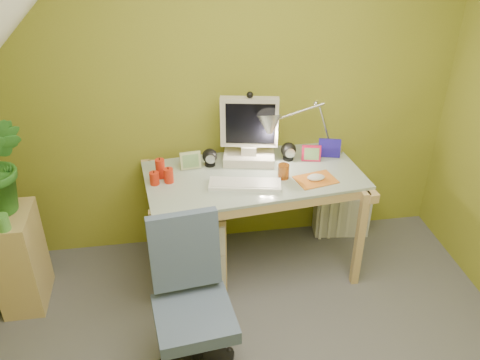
{
  "coord_description": "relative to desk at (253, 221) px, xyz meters",
  "views": [
    {
      "loc": [
        -0.41,
        -1.59,
        2.42
      ],
      "look_at": [
        0.0,
        1.0,
        0.85
      ],
      "focal_mm": 38.0,
      "sensor_mm": 36.0,
      "label": 1
    }
  ],
  "objects": [
    {
      "name": "candle_cluster",
      "position": [
        -0.6,
        0.01,
        0.44
      ],
      "size": [
        0.18,
        0.16,
        0.13
      ],
      "primitive_type": null,
      "rotation": [
        0.0,
        0.0,
        -0.04
      ],
      "color": "red",
      "rests_on": "desk"
    },
    {
      "name": "monitor",
      "position": [
        0.0,
        0.18,
        0.61
      ],
      "size": [
        0.38,
        0.26,
        0.47
      ],
      "primitive_type": null,
      "rotation": [
        0.0,
        0.0,
        -0.19
      ],
      "color": "beige",
      "rests_on": "desk"
    },
    {
      "name": "side_ledge",
      "position": [
        -1.53,
        -0.13,
        -0.04
      ],
      "size": [
        0.25,
        0.39,
        0.68
      ],
      "primitive_type": "cube",
      "color": "tan",
      "rests_on": "floor"
    },
    {
      "name": "keyboard",
      "position": [
        -0.08,
        -0.14,
        0.39
      ],
      "size": [
        0.47,
        0.23,
        0.02
      ],
      "primitive_type": "cube",
      "rotation": [
        0.0,
        0.0,
        -0.19
      ],
      "color": "white",
      "rests_on": "desk"
    },
    {
      "name": "desk_lamp",
      "position": [
        0.45,
        0.18,
        0.68
      ],
      "size": [
        0.58,
        0.27,
        0.6
      ],
      "primitive_type": null,
      "rotation": [
        0.0,
        0.0,
        -0.05
      ],
      "color": "#B6B7BB",
      "rests_on": "desk"
    },
    {
      "name": "speaker_right",
      "position": [
        0.27,
        0.16,
        0.44
      ],
      "size": [
        0.12,
        0.12,
        0.13
      ],
      "primitive_type": null,
      "rotation": [
        0.0,
        0.0,
        -0.15
      ],
      "color": "black",
      "rests_on": "desk"
    },
    {
      "name": "photo_frame_red",
      "position": [
        0.42,
        0.12,
        0.43
      ],
      "size": [
        0.13,
        0.04,
        0.11
      ],
      "primitive_type": "cube",
      "rotation": [
        0.0,
        0.0,
        -0.21
      ],
      "color": "#D61642",
      "rests_on": "desk"
    },
    {
      "name": "desk",
      "position": [
        0.0,
        0.0,
        0.0
      ],
      "size": [
        1.46,
        0.84,
        0.75
      ],
      "primitive_type": null,
      "rotation": [
        0.0,
        0.0,
        0.1
      ],
      "color": "tan",
      "rests_on": "floor"
    },
    {
      "name": "radiator",
      "position": [
        0.75,
        0.27,
        -0.17
      ],
      "size": [
        0.43,
        0.22,
        0.42
      ],
      "primitive_type": "cube",
      "rotation": [
        0.0,
        0.0,
        -0.13
      ],
      "color": "silver",
      "rests_on": "floor"
    },
    {
      "name": "photo_frame_green",
      "position": [
        -0.4,
        0.14,
        0.43
      ],
      "size": [
        0.14,
        0.03,
        0.12
      ],
      "primitive_type": "cube",
      "rotation": [
        0.0,
        0.0,
        0.11
      ],
      "color": "#B2C285",
      "rests_on": "desk"
    },
    {
      "name": "amber_tumbler",
      "position": [
        0.18,
        -0.08,
        0.42
      ],
      "size": [
        0.09,
        0.09,
        0.1
      ],
      "primitive_type": "cylinder",
      "rotation": [
        0.0,
        0.0,
        0.2
      ],
      "color": "#924915",
      "rests_on": "desk"
    },
    {
      "name": "green_cup",
      "position": [
        -1.51,
        -0.28,
        0.35
      ],
      "size": [
        0.08,
        0.08,
        0.1
      ],
      "primitive_type": "cylinder",
      "rotation": [
        0.0,
        0.0,
        -0.03
      ],
      "color": "#52A042",
      "rests_on": "side_ledge"
    },
    {
      "name": "task_chair",
      "position": [
        -0.47,
        -0.89,
        0.05
      ],
      "size": [
        0.52,
        0.52,
        0.84
      ],
      "primitive_type": null,
      "rotation": [
        0.0,
        0.0,
        0.11
      ],
      "color": "#42516D",
      "rests_on": "floor"
    },
    {
      "name": "mouse",
      "position": [
        0.38,
        -0.14,
        0.39
      ],
      "size": [
        0.13,
        0.09,
        0.04
      ],
      "primitive_type": "ellipsoid",
      "rotation": [
        0.0,
        0.0,
        -0.21
      ],
      "color": "silver",
      "rests_on": "mousepad"
    },
    {
      "name": "speaker_left",
      "position": [
        -0.27,
        0.16,
        0.44
      ],
      "size": [
        0.12,
        0.12,
        0.12
      ],
      "primitive_type": null,
      "rotation": [
        0.0,
        0.0,
        -0.22
      ],
      "color": "black",
      "rests_on": "desk"
    },
    {
      "name": "wall_back",
      "position": [
        -0.13,
        0.37,
        0.83
      ],
      "size": [
        3.2,
        0.01,
        2.4
      ],
      "primitive_type": "cube",
      "color": "olive",
      "rests_on": "floor"
    },
    {
      "name": "photo_frame_blue",
      "position": [
        0.56,
        0.16,
        0.44
      ],
      "size": [
        0.15,
        0.06,
        0.13
      ],
      "primitive_type": "cube",
      "rotation": [
        0.0,
        0.0,
        -0.27
      ],
      "color": "#211698",
      "rests_on": "desk"
    },
    {
      "name": "mousepad",
      "position": [
        0.38,
        -0.14,
        0.38
      ],
      "size": [
        0.28,
        0.23,
        0.01
      ],
      "primitive_type": "cube",
      "rotation": [
        0.0,
        0.0,
        0.22
      ],
      "color": "orange",
      "rests_on": "desk"
    }
  ]
}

